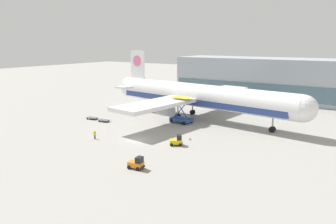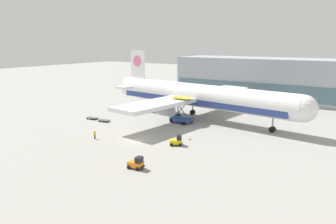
{
  "view_description": "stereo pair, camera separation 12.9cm",
  "coord_description": "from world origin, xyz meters",
  "px_view_note": "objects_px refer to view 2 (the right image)",
  "views": [
    {
      "loc": [
        39.99,
        -48.97,
        19.28
      ],
      "look_at": [
        0.31,
        10.57,
        4.0
      ],
      "focal_mm": 35.0,
      "sensor_mm": 36.0,
      "label": 1
    },
    {
      "loc": [
        40.1,
        -48.9,
        19.28
      ],
      "look_at": [
        0.31,
        10.57,
        4.0
      ],
      "focal_mm": 35.0,
      "sensor_mm": 36.0,
      "label": 2
    }
  ],
  "objects_px": {
    "airplane_main": "(196,96)",
    "baggage_dolly_second": "(104,120)",
    "baggage_tug_mid": "(136,163)",
    "traffic_cone_near": "(190,138)",
    "baggage_dolly_lead": "(92,118)",
    "ground_crew_near": "(95,134)",
    "scissor_lift_loader": "(181,113)",
    "baggage_tug_foreground": "(177,141)"
  },
  "relations": [
    {
      "from": "airplane_main",
      "to": "baggage_dolly_second",
      "type": "relative_size",
      "value": 15.39
    },
    {
      "from": "airplane_main",
      "to": "baggage_tug_mid",
      "type": "xyz_separation_m",
      "value": [
        9.1,
        -35.33,
        -4.96
      ]
    },
    {
      "from": "baggage_tug_mid",
      "to": "traffic_cone_near",
      "type": "distance_m",
      "value": 17.99
    },
    {
      "from": "traffic_cone_near",
      "to": "baggage_dolly_lead",
      "type": "bearing_deg",
      "value": 176.63
    },
    {
      "from": "baggage_tug_mid",
      "to": "ground_crew_near",
      "type": "xyz_separation_m",
      "value": [
        -17.23,
        7.76,
        0.16
      ]
    },
    {
      "from": "scissor_lift_loader",
      "to": "baggage_tug_mid",
      "type": "distance_m",
      "value": 30.97
    },
    {
      "from": "airplane_main",
      "to": "baggage_dolly_lead",
      "type": "xyz_separation_m",
      "value": [
        -21.54,
        -15.6,
        -5.45
      ]
    },
    {
      "from": "baggage_dolly_lead",
      "to": "baggage_dolly_second",
      "type": "distance_m",
      "value": 4.38
    },
    {
      "from": "baggage_tug_foreground",
      "to": "traffic_cone_near",
      "type": "height_order",
      "value": "baggage_tug_foreground"
    },
    {
      "from": "scissor_lift_loader",
      "to": "baggage_dolly_lead",
      "type": "xyz_separation_m",
      "value": [
        -20.83,
        -9.61,
        -1.95
      ]
    },
    {
      "from": "airplane_main",
      "to": "traffic_cone_near",
      "type": "relative_size",
      "value": 97.32
    },
    {
      "from": "airplane_main",
      "to": "traffic_cone_near",
      "type": "bearing_deg",
      "value": -57.62
    },
    {
      "from": "baggage_tug_foreground",
      "to": "scissor_lift_loader",
      "type": "bearing_deg",
      "value": 84.18
    },
    {
      "from": "baggage_dolly_lead",
      "to": "baggage_dolly_second",
      "type": "relative_size",
      "value": 1.0
    },
    {
      "from": "scissor_lift_loader",
      "to": "baggage_tug_foreground",
      "type": "bearing_deg",
      "value": -54.66
    },
    {
      "from": "baggage_tug_mid",
      "to": "baggage_dolly_lead",
      "type": "height_order",
      "value": "baggage_tug_mid"
    },
    {
      "from": "baggage_dolly_lead",
      "to": "baggage_dolly_second",
      "type": "height_order",
      "value": "same"
    },
    {
      "from": "scissor_lift_loader",
      "to": "traffic_cone_near",
      "type": "height_order",
      "value": "scissor_lift_loader"
    },
    {
      "from": "baggage_tug_foreground",
      "to": "traffic_cone_near",
      "type": "distance_m",
      "value": 4.54
    },
    {
      "from": "airplane_main",
      "to": "ground_crew_near",
      "type": "bearing_deg",
      "value": -99.69
    },
    {
      "from": "scissor_lift_loader",
      "to": "baggage_tug_mid",
      "type": "height_order",
      "value": "scissor_lift_loader"
    },
    {
      "from": "traffic_cone_near",
      "to": "scissor_lift_loader",
      "type": "bearing_deg",
      "value": 128.51
    },
    {
      "from": "baggage_tug_foreground",
      "to": "ground_crew_near",
      "type": "relative_size",
      "value": 1.6
    },
    {
      "from": "baggage_tug_mid",
      "to": "baggage_dolly_second",
      "type": "height_order",
      "value": "baggage_tug_mid"
    },
    {
      "from": "scissor_lift_loader",
      "to": "ground_crew_near",
      "type": "bearing_deg",
      "value": -102.24
    },
    {
      "from": "scissor_lift_loader",
      "to": "airplane_main",
      "type": "bearing_deg",
      "value": 89.99
    },
    {
      "from": "airplane_main",
      "to": "baggage_dolly_lead",
      "type": "distance_m",
      "value": 27.15
    },
    {
      "from": "airplane_main",
      "to": "baggage_tug_mid",
      "type": "relative_size",
      "value": 22.22
    },
    {
      "from": "airplane_main",
      "to": "baggage_dolly_second",
      "type": "bearing_deg",
      "value": -130.57
    },
    {
      "from": "baggage_dolly_second",
      "to": "traffic_cone_near",
      "type": "xyz_separation_m",
      "value": [
        25.51,
        -1.52,
        -0.1
      ]
    },
    {
      "from": "airplane_main",
      "to": "baggage_dolly_lead",
      "type": "bearing_deg",
      "value": -137.36
    },
    {
      "from": "baggage_dolly_lead",
      "to": "ground_crew_near",
      "type": "distance_m",
      "value": 17.99
    },
    {
      "from": "scissor_lift_loader",
      "to": "ground_crew_near",
      "type": "height_order",
      "value": "scissor_lift_loader"
    },
    {
      "from": "baggage_dolly_second",
      "to": "ground_crew_near",
      "type": "bearing_deg",
      "value": -58.88
    },
    {
      "from": "baggage_tug_foreground",
      "to": "ground_crew_near",
      "type": "bearing_deg",
      "value": 165.19
    },
    {
      "from": "baggage_dolly_lead",
      "to": "baggage_tug_mid",
      "type": "bearing_deg",
      "value": -39.3
    },
    {
      "from": "baggage_tug_foreground",
      "to": "baggage_dolly_second",
      "type": "bearing_deg",
      "value": 132.13
    },
    {
      "from": "baggage_dolly_second",
      "to": "traffic_cone_near",
      "type": "bearing_deg",
      "value": -9.93
    },
    {
      "from": "baggage_tug_mid",
      "to": "baggage_dolly_second",
      "type": "bearing_deg",
      "value": 136.12
    },
    {
      "from": "baggage_dolly_lead",
      "to": "traffic_cone_near",
      "type": "xyz_separation_m",
      "value": [
        29.88,
        -1.76,
        -0.1
      ]
    },
    {
      "from": "baggage_tug_foreground",
      "to": "traffic_cone_near",
      "type": "xyz_separation_m",
      "value": [
        0.4,
        4.48,
        -0.59
      ]
    },
    {
      "from": "baggage_tug_foreground",
      "to": "baggage_tug_mid",
      "type": "bearing_deg",
      "value": -119.5
    }
  ]
}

